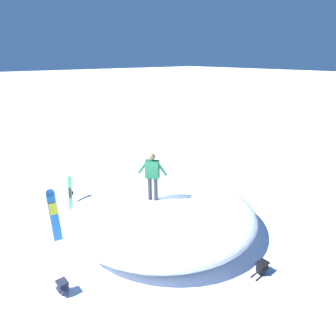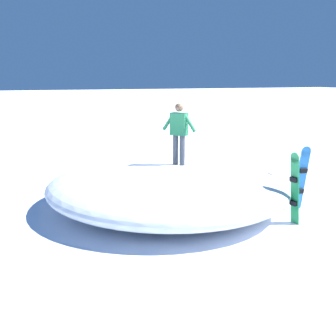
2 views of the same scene
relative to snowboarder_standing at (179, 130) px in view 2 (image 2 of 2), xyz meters
name	(u,v)px [view 2 (image 2 of 2)]	position (x,y,z in m)	size (l,w,h in m)	color
ground	(174,210)	(0.30, -0.28, -2.06)	(240.00, 240.00, 0.00)	white
snow_mound	(166,186)	(-0.04, -0.34, -1.48)	(6.39, 6.12, 1.14)	white
snowboarder_standing	(179,130)	(0.00, 0.00, 0.00)	(0.85, 0.64, 1.61)	#333842
snowboard_primary_upright	(302,177)	(1.64, 2.72, -1.17)	(0.35, 0.31, 1.71)	#2672BF
snowboard_secondary_upright	(295,187)	(2.37, 1.86, -1.16)	(0.27, 0.19, 1.73)	#1E8C47
backpack_near	(108,174)	(-3.65, -0.93, -1.87)	(0.29, 0.63, 0.35)	black
backpack_far	(265,179)	(-0.86, 3.51, -1.86)	(0.51, 0.29, 0.38)	#1E2333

